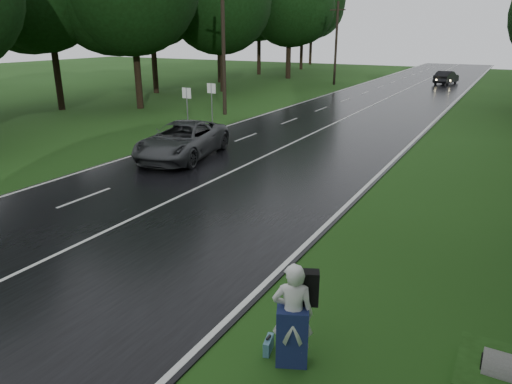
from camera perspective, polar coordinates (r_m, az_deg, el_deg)
ground at (r=15.17m, az=-18.18°, el=-4.87°), size 160.00×160.00×0.00m
road at (r=31.62m, az=9.08°, el=8.05°), size 12.00×140.00×0.04m
lane_center at (r=31.61m, az=9.08°, el=8.09°), size 0.12×140.00×0.01m
grey_car at (r=23.14m, az=-8.96°, el=6.27°), size 3.91×6.52×1.69m
far_car at (r=60.96m, az=22.19°, el=12.83°), size 2.39×4.77×1.50m
hitchhiker at (r=8.81m, az=4.59°, el=-15.08°), size 0.89×0.86×2.07m
suitcase at (r=9.51m, az=1.53°, el=-18.15°), size 0.21×0.43×0.29m
utility_pole_mid at (r=35.64m, az=-3.81°, el=9.43°), size 1.80×0.28×10.46m
utility_pole_far at (r=56.96m, az=9.48°, el=12.79°), size 1.80×0.28×9.09m
road_sign_a at (r=29.82m, az=-8.25°, el=7.40°), size 0.64×0.10×2.65m
road_sign_b at (r=31.97m, az=-5.34°, el=8.28°), size 0.64×0.10×2.67m
tree_left_d at (r=39.65m, az=-13.90°, el=9.89°), size 10.33×10.33×16.14m
tree_left_e at (r=49.79m, az=-4.04°, el=12.14°), size 9.41×9.41×14.71m
tree_left_f at (r=64.03m, az=3.91°, el=13.66°), size 10.18×10.18×15.90m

